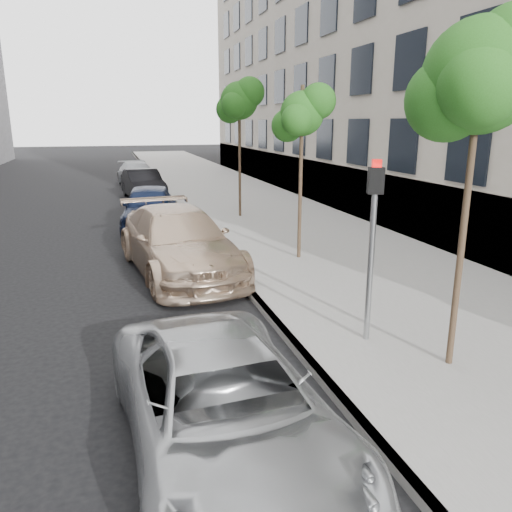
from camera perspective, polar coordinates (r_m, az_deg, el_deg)
name	(u,v)px	position (r m, az deg, el deg)	size (l,w,h in m)	color
ground	(287,472)	(6.03, 3.51, -23.44)	(160.00, 160.00, 0.00)	black
sidewalk	(218,187)	(29.27, -4.40, 7.86)	(6.40, 72.00, 0.14)	gray
curb	(163,189)	(28.80, -10.55, 7.53)	(0.15, 72.00, 0.14)	#9E9B93
tree_near	(482,76)	(7.69, 24.42, 18.22)	(1.84, 1.64, 5.11)	#38281C
tree_mid	(303,114)	(13.34, 5.39, 15.86)	(1.53, 1.33, 4.56)	#38281C
tree_far	(240,101)	(19.55, -1.86, 17.31)	(1.74, 1.54, 5.22)	#38281C
signal_pole	(373,230)	(8.32, 13.19, 2.88)	(0.28, 0.24, 3.04)	#939699
minivan	(225,407)	(5.86, -3.61, -16.84)	(2.17, 4.72, 1.31)	#A8AAAC
suv	(179,242)	(12.75, -8.83, 1.64)	(2.30, 5.66, 1.64)	#C9AC8F
sedan_blue	(149,207)	(18.33, -12.08, 5.47)	(1.85, 4.61, 1.57)	black
sedan_black	(143,184)	(25.64, -12.77, 7.99)	(1.54, 4.42, 1.46)	black
sedan_rear	(137,174)	(30.86, -13.43, 9.07)	(1.99, 4.89, 1.42)	#9B9FA2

